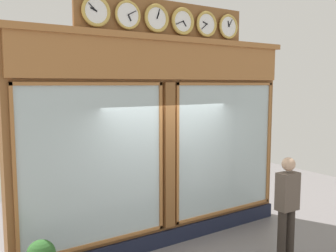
# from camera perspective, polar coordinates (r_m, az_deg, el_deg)

# --- Properties ---
(shop_facade) EXTENTS (5.42, 0.42, 4.25)m
(shop_facade) POSITION_cam_1_polar(r_m,az_deg,el_deg) (6.50, -0.60, -2.01)
(shop_facade) COLOR brown
(shop_facade) RESTS_ON ground_plane
(pedestrian) EXTENTS (0.37, 0.24, 1.69)m
(pedestrian) POSITION_cam_1_polar(r_m,az_deg,el_deg) (6.43, 17.94, -11.29)
(pedestrian) COLOR #312A24
(pedestrian) RESTS_ON ground_plane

